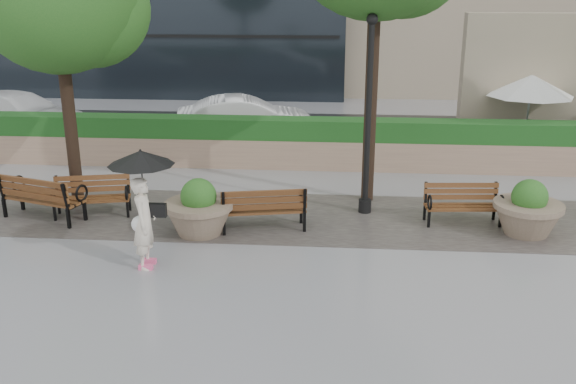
# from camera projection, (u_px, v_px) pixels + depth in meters

# --- Properties ---
(ground) EXTENTS (100.00, 100.00, 0.00)m
(ground) POSITION_uv_depth(u_px,v_px,m) (288.00, 278.00, 11.08)
(ground) COLOR gray
(ground) RESTS_ON ground
(cobble_strip) EXTENTS (28.00, 3.20, 0.01)m
(cobble_strip) POSITION_uv_depth(u_px,v_px,m) (299.00, 217.00, 13.92)
(cobble_strip) COLOR #383330
(cobble_strip) RESTS_ON ground
(hedge_wall) EXTENTS (24.00, 0.80, 1.35)m
(hedge_wall) POSITION_uv_depth(u_px,v_px,m) (309.00, 144.00, 17.50)
(hedge_wall) COLOR tan
(hedge_wall) RESTS_ON ground
(asphalt_street) EXTENTS (40.00, 7.00, 0.00)m
(asphalt_street) POSITION_uv_depth(u_px,v_px,m) (314.00, 134.00, 21.49)
(asphalt_street) COLOR black
(asphalt_street) RESTS_ON ground
(bench_0) EXTENTS (1.95, 1.25, 0.98)m
(bench_0) POSITION_uv_depth(u_px,v_px,m) (44.00, 206.00, 13.74)
(bench_0) COLOR brown
(bench_0) RESTS_ON ground
(bench_1) EXTENTS (1.70, 0.97, 0.86)m
(bench_1) POSITION_uv_depth(u_px,v_px,m) (93.00, 205.00, 13.95)
(bench_1) COLOR brown
(bench_1) RESTS_ON ground
(bench_2) EXTENTS (1.82, 1.02, 0.92)m
(bench_2) POSITION_uv_depth(u_px,v_px,m) (263.00, 217.00, 13.17)
(bench_2) COLOR brown
(bench_2) RESTS_ON ground
(bench_3) EXTENTS (1.61, 0.75, 0.84)m
(bench_3) POSITION_uv_depth(u_px,v_px,m) (462.00, 213.00, 13.49)
(bench_3) COLOR brown
(bench_3) RESTS_ON ground
(planter_left) EXTENTS (1.39, 1.39, 1.17)m
(planter_left) POSITION_uv_depth(u_px,v_px,m) (199.00, 213.00, 12.88)
(planter_left) COLOR #7F6B56
(planter_left) RESTS_ON ground
(planter_right) EXTENTS (1.37, 1.37, 1.15)m
(planter_right) POSITION_uv_depth(u_px,v_px,m) (528.00, 213.00, 12.88)
(planter_right) COLOR #7F6B56
(planter_right) RESTS_ON ground
(lamppost) EXTENTS (0.28, 0.28, 4.27)m
(lamppost) POSITION_uv_depth(u_px,v_px,m) (368.00, 129.00, 13.64)
(lamppost) COLOR black
(lamppost) RESTS_ON ground
(patio_umb_white) EXTENTS (2.50, 2.50, 2.30)m
(patio_umb_white) POSITION_uv_depth(u_px,v_px,m) (531.00, 86.00, 18.54)
(patio_umb_white) COLOR black
(patio_umb_white) RESTS_ON ground
(car_left) EXTENTS (5.29, 3.10, 1.44)m
(car_left) POSITION_uv_depth(u_px,v_px,m) (19.00, 115.00, 21.01)
(car_left) COLOR silver
(car_left) RESTS_ON ground
(car_right) EXTENTS (4.55, 2.37, 1.43)m
(car_right) POSITION_uv_depth(u_px,v_px,m) (246.00, 119.00, 20.35)
(car_right) COLOR silver
(car_right) RESTS_ON ground
(pedestrian) EXTENTS (1.16, 1.16, 2.13)m
(pedestrian) POSITION_uv_depth(u_px,v_px,m) (143.00, 198.00, 11.17)
(pedestrian) COLOR beige
(pedestrian) RESTS_ON ground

